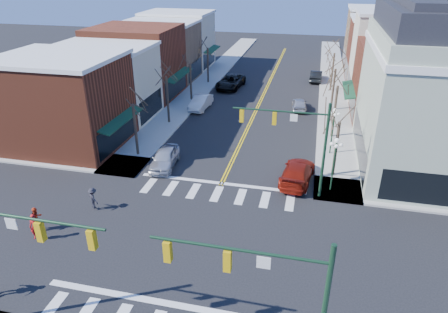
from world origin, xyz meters
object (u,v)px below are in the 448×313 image
Objects in this scene: car_left_near at (165,158)px; pedestrian_red_b at (37,218)px; lamppost_corner at (335,156)px; car_left_mid at (201,102)px; lamppost_midblock at (333,123)px; car_right_mid at (299,104)px; pedestrian_dark_b at (93,198)px; car_right_near at (297,172)px; pedestrian_red_a at (35,227)px; car_right_far at (316,76)px; car_left_far at (231,82)px.

pedestrian_red_b reaches higher than car_left_near.
lamppost_corner is 2.79× the size of pedestrian_red_b.
car_left_near is 0.97× the size of car_left_mid.
car_left_mid is at bearing 147.66° from lamppost_midblock.
car_right_mid is at bearing 14.76° from car_left_mid.
lamppost_midblock is at bearing -107.05° from pedestrian_dark_b.
car_right_near is 18.65m from pedestrian_red_b.
car_left_near is at bearing 44.92° from pedestrian_red_a.
pedestrian_red_b reaches higher than car_right_mid.
car_left_mid is 0.87× the size of car_right_near.
pedestrian_red_b is 3.73m from pedestrian_dark_b.
car_left_mid is at bearing -59.09° from pedestrian_dark_b.
lamppost_corner reaches higher than car_right_near.
lamppost_midblock is at bearing -108.10° from car_right_near.
pedestrian_red_a is at bearing -116.09° from car_left_near.
car_left_near is at bearing -15.35° from pedestrian_red_b.
pedestrian_red_b is at bearing 56.92° from car_right_mid.
pedestrian_red_a is at bearing -139.81° from pedestrian_red_b.
lamppost_corner is at bearing 94.75° from car_right_far.
pedestrian_dark_b is at bearing -27.44° from pedestrian_red_b.
lamppost_midblock is 12.21m from car_right_mid.
lamppost_corner and lamppost_midblock have the same top height.
lamppost_corner is 2.55× the size of pedestrian_red_a.
lamppost_corner is 17.25m from pedestrian_dark_b.
car_right_far is 2.73× the size of pedestrian_red_a.
car_left_near is at bearing 54.67° from car_right_mid.
lamppost_corner is 0.92× the size of car_left_mid.
car_left_far reaches higher than car_right_near.
car_left_mid is 19.87m from car_right_far.
car_left_near is at bearing 70.02° from car_right_far.
car_left_mid is 11.43m from car_right_mid.
car_right_far is 3.04× the size of pedestrian_dark_b.
pedestrian_dark_b is at bearing -90.23° from car_left_mid.
car_right_far is (0.75, 29.97, -0.02)m from car_right_near.
car_left_far is 31.18m from pedestrian_dark_b.
car_left_near is 0.98× the size of car_right_far.
car_left_mid is (-14.60, 15.74, -2.19)m from lamppost_corner.
pedestrian_red_a is at bearing 100.77° from pedestrian_dark_b.
pedestrian_dark_b is at bearing -141.53° from lamppost_midblock.
lamppost_corner is at bearing 5.11° from pedestrian_red_a.
pedestrian_dark_b reaches higher than car_right_far.
lamppost_corner reaches higher than car_left_mid.
lamppost_corner is at bearing -43.82° from car_left_mid.
pedestrian_red_b is at bearing -120.19° from car_left_near.
car_right_mid is at bearing -29.72° from car_left_far.
car_right_near is at bearing -114.75° from lamppost_midblock.
pedestrian_red_b is (-4.70, -10.25, 0.15)m from car_left_near.
lamppost_midblock reaches higher than car_left_mid.
pedestrian_dark_b is at bearing 70.53° from car_right_far.
car_right_near is (10.45, -23.88, -0.07)m from car_left_far.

